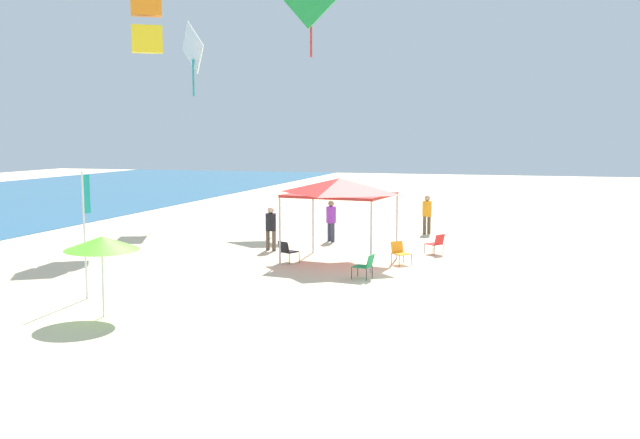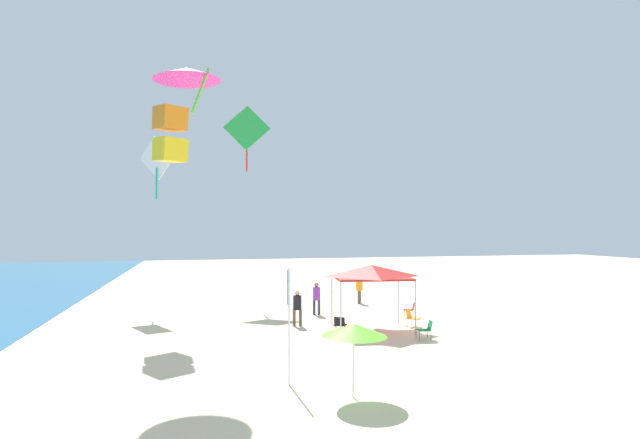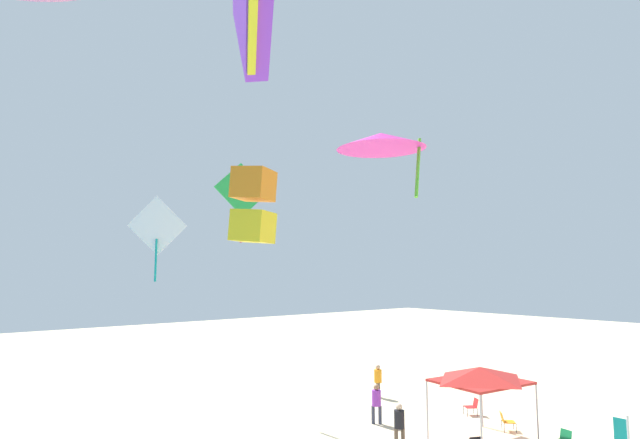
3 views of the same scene
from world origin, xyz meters
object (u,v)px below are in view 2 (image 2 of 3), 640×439
at_px(folding_chair_facing_ocean, 410,308).
at_px(person_far_stroller, 359,287).
at_px(folding_chair_right_of_tent, 412,317).
at_px(banner_flag, 289,314).
at_px(beach_umbrella, 354,330).
at_px(kite_diamond_white, 157,160).
at_px(kite_diamond_green, 247,130).
at_px(canopy_tent, 371,272).
at_px(folding_chair_left_of_tent, 340,324).
at_px(person_beachcomber, 297,305).
at_px(kite_delta_magenta, 187,74).
at_px(folding_chair_near_cooler, 426,328).
at_px(person_watching_sky, 317,296).
at_px(kite_box_orange, 170,134).

bearing_deg(folding_chair_facing_ocean, person_far_stroller, -134.49).
height_order(folding_chair_right_of_tent, banner_flag, banner_flag).
distance_m(folding_chair_right_of_tent, person_far_stroller, 8.02).
bearing_deg(beach_umbrella, kite_diamond_white, 19.67).
xyz_separation_m(beach_umbrella, banner_flag, (1.63, 1.62, 0.27)).
relative_size(folding_chair_facing_ocean, kite_diamond_green, 0.17).
bearing_deg(kite_diamond_white, canopy_tent, -13.23).
height_order(folding_chair_right_of_tent, kite_diamond_white, kite_diamond_white).
xyz_separation_m(canopy_tent, person_far_stroller, (8.19, -2.14, -1.68)).
bearing_deg(folding_chair_left_of_tent, person_far_stroller, -87.97).
bearing_deg(person_beachcomber, folding_chair_facing_ocean, -153.94).
height_order(person_beachcomber, kite_delta_magenta, kite_delta_magenta).
bearing_deg(person_beachcomber, person_far_stroller, -112.27).
relative_size(folding_chair_near_cooler, kite_diamond_green, 0.17).
xyz_separation_m(kite_diamond_green, kite_delta_magenta, (-14.77, 3.88, -0.78)).
height_order(person_far_stroller, kite_diamond_white, kite_diamond_white).
xyz_separation_m(person_watching_sky, kite_diamond_green, (7.51, 3.20, 10.72)).
bearing_deg(canopy_tent, person_watching_sky, 19.04).
height_order(folding_chair_facing_ocean, banner_flag, banner_flag).
xyz_separation_m(folding_chair_near_cooler, kite_box_orange, (5.83, 11.13, 9.15)).
distance_m(folding_chair_facing_ocean, person_far_stroller, 5.70).
relative_size(folding_chair_left_of_tent, banner_flag, 0.22).
relative_size(person_beachcomber, kite_delta_magenta, 0.49).
distance_m(person_far_stroller, kite_diamond_green, 13.37).
bearing_deg(banner_flag, canopy_tent, -35.95).
bearing_deg(person_watching_sky, folding_chair_right_of_tent, -4.07).
relative_size(folding_chair_right_of_tent, person_beachcomber, 0.46).
relative_size(person_beachcomber, kite_box_orange, 0.63).
distance_m(folding_chair_right_of_tent, kite_diamond_green, 17.91).
bearing_deg(kite_delta_magenta, kite_box_orange, -19.69).
height_order(canopy_tent, kite_delta_magenta, kite_delta_magenta).
bearing_deg(folding_chair_near_cooler, kite_box_orange, -107.94).
relative_size(kite_box_orange, kite_delta_magenta, 0.78).
xyz_separation_m(canopy_tent, folding_chair_near_cooler, (-2.69, -1.57, -2.30)).
distance_m(folding_chair_near_cooler, person_watching_sky, 8.03).
height_order(folding_chair_right_of_tent, kite_diamond_green, kite_diamond_green).
distance_m(banner_flag, kite_box_orange, 13.66).
height_order(beach_umbrella, person_beachcomber, beach_umbrella).
relative_size(folding_chair_near_cooler, person_far_stroller, 0.44).
bearing_deg(folding_chair_near_cooler, folding_chair_facing_ocean, 172.29).
bearing_deg(beach_umbrella, folding_chair_near_cooler, -39.87).
bearing_deg(kite_diamond_green, kite_delta_magenta, -85.22).
height_order(person_far_stroller, kite_delta_magenta, kite_delta_magenta).
bearing_deg(person_beachcomber, folding_chair_left_of_tent, 139.98).
distance_m(folding_chair_near_cooler, folding_chair_left_of_tent, 3.90).
height_order(banner_flag, person_watching_sky, banner_flag).
height_order(banner_flag, kite_delta_magenta, kite_delta_magenta).
relative_size(person_beachcomber, kite_diamond_green, 0.38).
xyz_separation_m(person_watching_sky, kite_diamond_white, (5.06, 9.04, 8.09)).
xyz_separation_m(folding_chair_facing_ocean, kite_diamond_green, (9.54, 8.04, 11.32)).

